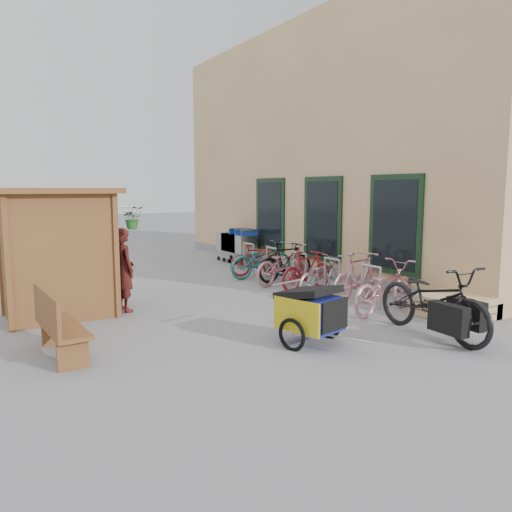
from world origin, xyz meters
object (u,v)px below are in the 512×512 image
bench (57,324)px  cargo_bike (434,301)px  bike_6 (262,260)px  bike_2 (321,275)px  shopping_carts (236,242)px  bike_4 (283,264)px  kiosk (53,235)px  bike_3 (307,271)px  pallet_stack (452,306)px  person_kiosk (124,270)px  child_trailer (311,310)px  bike_5 (286,262)px  bike_7 (257,260)px  bike_0 (384,287)px  bike_1 (358,276)px

bench → cargo_bike: cargo_bike is taller
bike_6 → bike_2: bearing=-177.9°
shopping_carts → bike_4: shopping_carts is taller
shopping_carts → bike_6: bearing=-105.8°
kiosk → bench: kiosk is taller
bike_3 → pallet_stack: bearing=-173.5°
bike_4 → shopping_carts: bearing=-25.7°
cargo_bike → bike_6: cargo_bike is taller
person_kiosk → bike_6: size_ratio=0.87×
child_trailer → cargo_bike: (1.92, -0.74, 0.07)m
child_trailer → bike_5: 5.25m
child_trailer → bike_4: (2.44, 4.27, -0.03)m
kiosk → person_kiosk: (1.24, -0.19, -0.73)m
pallet_stack → person_kiosk: 6.27m
bench → shopping_carts: size_ratio=0.88×
kiosk → child_trailer: size_ratio=1.51×
cargo_bike → bike_2: size_ratio=1.43×
bench → bike_5: 6.89m
bench → bike_7: size_ratio=1.05×
kiosk → bike_0: size_ratio=1.30×
bike_1 → bike_6: size_ratio=0.95×
shopping_carts → bike_2: 5.31m
bike_7 → child_trailer: bearing=174.6°
bench → bike_7: bench is taller
bike_4 → bike_6: bearing=-13.9°
cargo_bike → bike_4: (0.52, 5.01, -0.10)m
bench → bike_0: bearing=-7.7°
bike_4 → bike_7: size_ratio=1.29×
person_kiosk → bike_5: size_ratio=0.96×
bike_4 → bike_2: bearing=168.3°
bike_3 → bike_5: (0.22, 1.20, 0.04)m
shopping_carts → cargo_bike: cargo_bike is taller
bike_3 → person_kiosk: bearing=80.3°
bike_1 → child_trailer: bearing=111.2°
bike_2 → bike_7: size_ratio=1.12×
bike_0 → bike_1: 1.10m
bike_4 → bike_7: (0.04, 1.33, -0.06)m
bike_3 → bike_0: bearing=172.8°
bike_5 → bike_6: (-0.25, 0.77, -0.02)m
bike_1 → bike_6: 3.43m
cargo_bike → bike_2: 3.61m
bike_2 → bike_5: bearing=-22.4°
bike_6 → bike_7: (0.04, 0.32, -0.05)m
shopping_carts → bike_1: shopping_carts is taller
bike_2 → bike_7: (-0.02, 2.78, 0.01)m
bench → bike_1: bearing=2.4°
bike_1 → bike_5: 2.65m
bench → bike_6: size_ratio=0.83×
person_kiosk → bike_1: size_ratio=0.92×
person_kiosk → bike_2: size_ratio=0.99×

